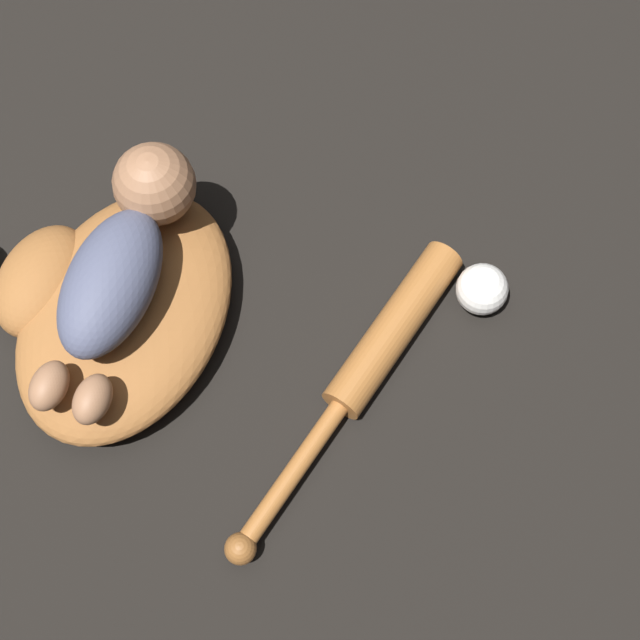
{
  "coord_description": "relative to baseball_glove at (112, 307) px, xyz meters",
  "views": [
    {
      "loc": [
        -0.3,
        -0.43,
        1.09
      ],
      "look_at": [
        0.1,
        -0.24,
        0.07
      ],
      "focal_mm": 50.0,
      "sensor_mm": 36.0,
      "label": 1
    }
  ],
  "objects": [
    {
      "name": "ground_plane",
      "position": [
        -0.01,
        -0.01,
        -0.04
      ],
      "size": [
        6.0,
        6.0,
        0.0
      ],
      "primitive_type": "plane",
      "color": "black"
    },
    {
      "name": "baseball_glove",
      "position": [
        0.0,
        0.0,
        0.0
      ],
      "size": [
        0.39,
        0.33,
        0.08
      ],
      "color": "#935B2D",
      "rests_on": "ground"
    },
    {
      "name": "baby_figure",
      "position": [
        0.04,
        -0.02,
        0.09
      ],
      "size": [
        0.36,
        0.14,
        0.1
      ],
      "color": "#4C516B",
      "rests_on": "baseball_glove"
    },
    {
      "name": "baseball_bat",
      "position": [
        0.08,
        -0.33,
        -0.02
      ],
      "size": [
        0.48,
        0.12,
        0.05
      ],
      "color": "#9E602D",
      "rests_on": "ground"
    },
    {
      "name": "baseball",
      "position": [
        0.23,
        -0.42,
        -0.01
      ],
      "size": [
        0.07,
        0.07,
        0.07
      ],
      "color": "white",
      "rests_on": "ground"
    }
  ]
}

